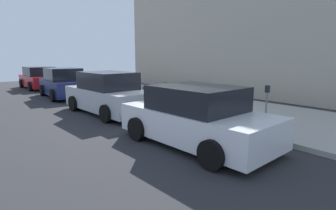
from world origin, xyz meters
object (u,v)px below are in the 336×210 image
(suitcase_silver_4, at_px, (190,104))
(suitcase_teal_0, at_px, (235,113))
(parked_car_red_3, at_px, (39,78))
(suitcase_teal_7, at_px, (166,97))
(suitcase_olive_5, at_px, (180,101))
(suitcase_black_2, at_px, (209,108))
(parking_meter, at_px, (267,100))
(suitcase_maroon_1, at_px, (220,107))
(suitcase_navy_3, at_px, (200,104))
(parked_car_navy_2, at_px, (64,84))
(suitcase_red_6, at_px, (173,101))
(bollard_post, at_px, (144,94))
(parked_car_white_0, at_px, (196,117))
(parked_car_silver_1, at_px, (108,94))
(fire_hydrant, at_px, (156,94))

(suitcase_silver_4, bearing_deg, suitcase_teal_0, -176.94)
(suitcase_teal_0, distance_m, parked_car_red_3, 15.67)
(suitcase_teal_7, bearing_deg, suitcase_olive_5, 176.38)
(suitcase_olive_5, relative_size, parked_car_red_3, 0.18)
(suitcase_teal_0, height_order, suitcase_teal_7, suitcase_teal_7)
(suitcase_black_2, distance_m, parking_meter, 2.20)
(suitcase_maroon_1, distance_m, suitcase_navy_3, 1.03)
(parked_car_navy_2, relative_size, parked_car_red_3, 0.98)
(suitcase_red_6, distance_m, bollard_post, 2.07)
(suitcase_navy_3, bearing_deg, suitcase_silver_4, 4.78)
(suitcase_silver_4, bearing_deg, parked_car_white_0, 139.14)
(suitcase_black_2, bearing_deg, suitcase_silver_4, 2.00)
(suitcase_black_2, xyz_separation_m, parked_car_silver_1, (3.32, 2.40, 0.37))
(suitcase_red_6, height_order, suitcase_teal_7, suitcase_teal_7)
(suitcase_silver_4, distance_m, suitcase_red_6, 1.03)
(suitcase_teal_0, bearing_deg, suitcase_black_2, 4.04)
(parked_car_navy_2, bearing_deg, suitcase_teal_7, -159.28)
(suitcase_teal_0, distance_m, parked_car_silver_1, 5.07)
(suitcase_silver_4, bearing_deg, suitcase_maroon_1, 179.52)
(suitcase_navy_3, distance_m, parked_car_navy_2, 8.75)
(suitcase_teal_0, distance_m, bollard_post, 5.19)
(suitcase_olive_5, relative_size, parking_meter, 0.62)
(parked_car_navy_2, bearing_deg, parked_car_white_0, 180.00)
(parked_car_silver_1, bearing_deg, suitcase_olive_5, -127.50)
(suitcase_black_2, distance_m, parked_car_red_3, 14.59)
(suitcase_red_6, distance_m, fire_hydrant, 1.32)
(suitcase_red_6, xyz_separation_m, parked_car_white_0, (-3.76, 2.38, 0.30))
(suitcase_teal_0, bearing_deg, bollard_post, 2.42)
(suitcase_olive_5, bearing_deg, parked_car_navy_2, 17.52)
(suitcase_maroon_1, height_order, suitcase_black_2, suitcase_maroon_1)
(suitcase_navy_3, bearing_deg, parked_car_navy_2, 15.96)
(suitcase_black_2, bearing_deg, suitcase_teal_7, 0.05)
(suitcase_maroon_1, relative_size, suitcase_navy_3, 0.85)
(parking_meter, height_order, parked_car_white_0, parked_car_white_0)
(suitcase_black_2, xyz_separation_m, parked_car_white_0, (-1.72, 2.40, 0.31))
(suitcase_teal_0, distance_m, suitcase_teal_7, 3.67)
(suitcase_maroon_1, relative_size, suitcase_silver_4, 1.24)
(suitcase_silver_4, distance_m, parked_car_red_3, 13.59)
(suitcase_teal_0, height_order, suitcase_red_6, suitcase_red_6)
(suitcase_black_2, distance_m, parked_car_white_0, 2.97)
(suitcase_teal_0, xyz_separation_m, suitcase_olive_5, (2.62, 0.15, 0.10))
(suitcase_red_6, bearing_deg, parked_car_red_3, 10.89)
(suitcase_maroon_1, xyz_separation_m, suitcase_red_6, (2.57, -0.03, -0.10))
(suitcase_maroon_1, height_order, parked_car_red_3, parked_car_red_3)
(suitcase_black_2, xyz_separation_m, parked_car_red_3, (14.38, 2.40, 0.33))
(suitcase_olive_5, height_order, parked_car_navy_2, parked_car_navy_2)
(suitcase_teal_0, height_order, parked_car_red_3, parked_car_red_3)
(suitcase_maroon_1, xyz_separation_m, suitcase_silver_4, (1.54, -0.01, -0.08))
(suitcase_navy_3, xyz_separation_m, parked_car_navy_2, (8.41, 2.40, 0.27))
(parked_car_white_0, distance_m, parked_car_silver_1, 5.04)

